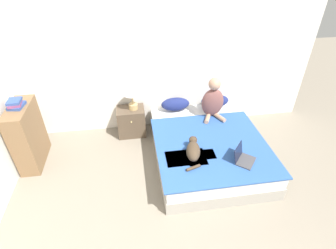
{
  "coord_description": "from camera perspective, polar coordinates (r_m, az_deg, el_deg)",
  "views": [
    {
      "loc": [
        -0.47,
        -0.64,
        2.88
      ],
      "look_at": [
        -0.01,
        2.34,
        0.76
      ],
      "focal_mm": 28.0,
      "sensor_mm": 36.0,
      "label": 1
    }
  ],
  "objects": [
    {
      "name": "pillow_far",
      "position": [
        4.8,
        10.17,
        5.07
      ],
      "size": [
        0.5,
        0.26,
        0.22
      ],
      "color": "navy",
      "rests_on": "bed"
    },
    {
      "name": "wall_back",
      "position": [
        4.47,
        -2.17,
        13.96
      ],
      "size": [
        5.49,
        0.05,
        2.55
      ],
      "color": "white",
      "rests_on": "ground_plane"
    },
    {
      "name": "bed",
      "position": [
        4.21,
        8.48,
        -4.93
      ],
      "size": [
        1.65,
        2.03,
        0.41
      ],
      "color": "#9E998E",
      "rests_on": "ground_plane"
    },
    {
      "name": "table_lamp",
      "position": [
        4.39,
        -7.86,
        7.15
      ],
      "size": [
        0.3,
        0.3,
        0.47
      ],
      "color": "tan",
      "rests_on": "nightstand"
    },
    {
      "name": "laptop_open",
      "position": [
        3.74,
        16.06,
        -7.02
      ],
      "size": [
        0.38,
        0.38,
        0.22
      ],
      "rotation": [
        0.0,
        0.0,
        0.87
      ],
      "color": "#424247",
      "rests_on": "bed"
    },
    {
      "name": "book_stack_top",
      "position": [
        4.18,
        -30.29,
        3.9
      ],
      "size": [
        0.21,
        0.25,
        0.12
      ],
      "color": "#334C8E",
      "rests_on": "bookshelf"
    },
    {
      "name": "person_sitting",
      "position": [
        4.43,
        9.75,
        5.19
      ],
      "size": [
        0.38,
        0.36,
        0.69
      ],
      "color": "brown",
      "rests_on": "bed"
    },
    {
      "name": "nightstand",
      "position": [
        4.69,
        -7.98,
        0.66
      ],
      "size": [
        0.48,
        0.38,
        0.52
      ],
      "color": "brown",
      "rests_on": "ground_plane"
    },
    {
      "name": "cat_tabby",
      "position": [
        3.66,
        5.51,
        -5.54
      ],
      "size": [
        0.29,
        0.56,
        0.19
      ],
      "rotation": [
        0.0,
        0.0,
        1.36
      ],
      "color": "#473828",
      "rests_on": "bed"
    },
    {
      "name": "pillow_near",
      "position": [
        4.63,
        1.61,
        4.47
      ],
      "size": [
        0.5,
        0.26,
        0.22
      ],
      "color": "navy",
      "rests_on": "bed"
    },
    {
      "name": "bookshelf",
      "position": [
        4.45,
        -28.2,
        -2.14
      ],
      "size": [
        0.29,
        0.73,
        0.99
      ],
      "color": "brown",
      "rests_on": "ground_plane"
    }
  ]
}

